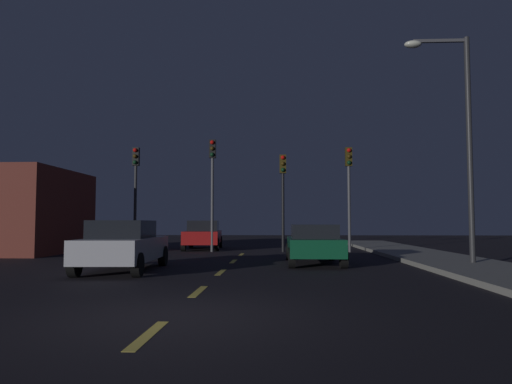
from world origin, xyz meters
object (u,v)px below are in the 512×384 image
object	(u,v)px
street_lamp_right	(459,127)
car_adjacent_lane	(124,245)
traffic_signal_far_left	(135,179)
car_oncoming_far	(203,235)
traffic_signal_center_right	(283,183)
traffic_signal_center_left	(212,174)
car_stopped_ahead	(314,243)
traffic_signal_far_right	(349,179)

from	to	relation	value
street_lamp_right	car_adjacent_lane	bearing A→B (deg)	-170.64
traffic_signal_far_left	car_oncoming_far	distance (m)	4.70
traffic_signal_center_right	car_adjacent_lane	size ratio (longest dim) A/B	1.03
traffic_signal_far_left	traffic_signal_center_left	xyz separation A→B (m)	(3.81, 0.00, 0.23)
car_stopped_ahead	car_oncoming_far	world-z (taller)	car_oncoming_far
traffic_signal_far_left	traffic_signal_far_right	size ratio (longest dim) A/B	1.02
car_adjacent_lane	street_lamp_right	distance (m)	11.15
traffic_signal_center_right	street_lamp_right	size ratio (longest dim) A/B	0.63
traffic_signal_center_left	traffic_signal_center_right	world-z (taller)	traffic_signal_center_left
traffic_signal_center_left	car_oncoming_far	distance (m)	3.86
traffic_signal_center_left	traffic_signal_far_right	world-z (taller)	traffic_signal_center_left
traffic_signal_center_right	traffic_signal_far_right	world-z (taller)	traffic_signal_far_right
traffic_signal_far_right	street_lamp_right	xyz separation A→B (m)	(2.44, -7.55, 0.96)
traffic_signal_center_right	traffic_signal_far_right	xyz separation A→B (m)	(3.18, 0.00, 0.21)
car_stopped_ahead	car_oncoming_far	xyz separation A→B (m)	(-5.21, 8.87, 0.07)
traffic_signal_far_left	car_adjacent_lane	size ratio (longest dim) A/B	1.12
traffic_signal_center_left	street_lamp_right	distance (m)	11.82
traffic_signal_far_left	traffic_signal_far_right	xyz separation A→B (m)	(10.43, -0.00, -0.05)
traffic_signal_far_left	street_lamp_right	world-z (taller)	street_lamp_right
traffic_signal_center_left	street_lamp_right	world-z (taller)	street_lamp_right
traffic_signal_far_left	traffic_signal_far_right	bearing A→B (deg)	-0.00
car_adjacent_lane	traffic_signal_far_right	bearing A→B (deg)	49.45
traffic_signal_far_right	street_lamp_right	size ratio (longest dim) A/B	0.68
traffic_signal_far_left	street_lamp_right	distance (m)	14.95
car_oncoming_far	street_lamp_right	size ratio (longest dim) A/B	0.63
car_stopped_ahead	street_lamp_right	size ratio (longest dim) A/B	0.58
car_adjacent_lane	car_stopped_ahead	bearing A→B (deg)	24.87
traffic_signal_center_right	car_stopped_ahead	size ratio (longest dim) A/B	1.08
traffic_signal_center_left	car_oncoming_far	size ratio (longest dim) A/B	1.16
car_stopped_ahead	car_adjacent_lane	size ratio (longest dim) A/B	0.95
car_stopped_ahead	car_adjacent_lane	distance (m)	6.31
traffic_signal_far_right	car_stopped_ahead	world-z (taller)	traffic_signal_far_right
traffic_signal_far_right	car_adjacent_lane	distance (m)	12.50
car_stopped_ahead	traffic_signal_center_left	bearing A→B (deg)	123.80
car_stopped_ahead	street_lamp_right	bearing A→B (deg)	-11.52
traffic_signal_center_left	traffic_signal_center_right	bearing A→B (deg)	-0.03
traffic_signal_far_left	traffic_signal_far_right	world-z (taller)	traffic_signal_far_left
car_oncoming_far	traffic_signal_far_right	bearing A→B (deg)	-16.98
traffic_signal_far_right	car_stopped_ahead	bearing A→B (deg)	-108.40
traffic_signal_center_right	car_oncoming_far	world-z (taller)	traffic_signal_center_right
traffic_signal_center_right	car_adjacent_lane	bearing A→B (deg)	-117.13
traffic_signal_center_left	car_adjacent_lane	distance (m)	9.84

